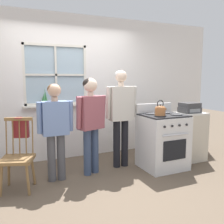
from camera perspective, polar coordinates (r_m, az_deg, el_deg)
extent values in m
plane|color=brown|center=(3.79, -3.29, -16.08)|extent=(16.00, 16.00, 0.00)
cube|color=white|center=(5.52, 8.49, 5.85)|extent=(2.89, 0.06, 2.70)
cube|color=white|center=(4.84, -12.34, -4.44)|extent=(1.15, 0.06, 1.04)
cube|color=white|center=(4.82, -13.04, 18.22)|extent=(1.15, 0.06, 0.56)
cube|color=silver|center=(4.69, -12.32, 1.40)|extent=(1.21, 0.10, 0.03)
cube|color=#9EB7C6|center=(4.75, -12.75, 8.30)|extent=(1.09, 0.01, 1.04)
cube|color=silver|center=(4.72, -12.68, 8.31)|extent=(0.04, 0.02, 1.10)
cube|color=silver|center=(4.72, -12.68, 8.31)|extent=(1.15, 0.02, 0.04)
cube|color=silver|center=(4.63, -19.48, 8.06)|extent=(0.04, 0.03, 1.10)
cube|color=silver|center=(4.86, -6.19, 8.43)|extent=(0.04, 0.03, 1.10)
cube|color=silver|center=(4.75, -12.88, 14.70)|extent=(1.15, 0.03, 0.04)
cube|color=silver|center=(4.74, -12.49, 1.90)|extent=(1.15, 0.03, 0.04)
cube|color=olive|center=(3.67, -20.88, -10.11)|extent=(0.53, 0.51, 0.04)
cylinder|color=olive|center=(3.66, -24.03, -14.18)|extent=(0.08, 0.06, 0.42)
cylinder|color=olive|center=(3.56, -18.67, -14.49)|extent=(0.06, 0.08, 0.42)
cylinder|color=olive|center=(3.94, -22.52, -12.49)|extent=(0.06, 0.08, 0.42)
cylinder|color=olive|center=(3.85, -17.56, -12.71)|extent=(0.08, 0.06, 0.42)
cylinder|color=olive|center=(3.82, -23.01, -5.56)|extent=(0.04, 0.07, 0.51)
cylinder|color=olive|center=(3.79, -21.70, -5.58)|extent=(0.04, 0.07, 0.51)
cylinder|color=olive|center=(3.76, -20.38, -5.60)|extent=(0.04, 0.07, 0.51)
cylinder|color=olive|center=(3.74, -19.05, -5.61)|extent=(0.04, 0.07, 0.51)
cylinder|color=olive|center=(3.72, -17.69, -5.63)|extent=(0.04, 0.07, 0.51)
cube|color=olive|center=(3.71, -20.58, -1.51)|extent=(0.37, 0.16, 0.04)
cylinder|color=#4C4C51|center=(3.87, -13.66, -10.20)|extent=(0.12, 0.12, 0.70)
cylinder|color=#4C4C51|center=(3.90, -11.54, -10.02)|extent=(0.12, 0.12, 0.70)
cube|color=#6B84B7|center=(3.74, -12.87, -1.36)|extent=(0.38, 0.21, 0.49)
cylinder|color=#6B84B7|center=(3.69, -16.27, -1.31)|extent=(0.08, 0.11, 0.46)
cylinder|color=#6B84B7|center=(3.77, -9.46, -0.90)|extent=(0.08, 0.11, 0.46)
cylinder|color=tan|center=(3.71, -13.00, 2.87)|extent=(0.10, 0.10, 0.06)
sphere|color=tan|center=(3.70, -13.07, 4.82)|extent=(0.19, 0.19, 0.19)
ellipsoid|color=brown|center=(3.71, -13.12, 5.10)|extent=(0.20, 0.20, 0.16)
cylinder|color=#384766|center=(4.01, -5.67, -9.14)|extent=(0.12, 0.12, 0.74)
cylinder|color=#384766|center=(4.10, -3.94, -8.74)|extent=(0.12, 0.12, 0.74)
cube|color=#934C56|center=(3.92, -4.90, -0.13)|extent=(0.45, 0.33, 0.52)
cylinder|color=#934C56|center=(3.76, -7.56, -0.19)|extent=(0.11, 0.13, 0.48)
cylinder|color=#934C56|center=(4.05, -2.09, 0.46)|extent=(0.11, 0.13, 0.48)
cylinder|color=beige|center=(3.89, -4.95, 4.11)|extent=(0.10, 0.10, 0.06)
sphere|color=beige|center=(3.88, -4.97, 6.16)|extent=(0.22, 0.22, 0.22)
ellipsoid|color=black|center=(3.89, -5.12, 6.45)|extent=(0.22, 0.22, 0.18)
cylinder|color=black|center=(4.31, 1.08, -7.30)|extent=(0.12, 0.12, 0.82)
cylinder|color=black|center=(4.38, 2.92, -7.08)|extent=(0.12, 0.12, 0.82)
cube|color=beige|center=(4.22, 2.05, 1.98)|extent=(0.40, 0.22, 0.57)
cylinder|color=beige|center=(4.10, -0.83, 2.14)|extent=(0.08, 0.11, 0.53)
cylinder|color=beige|center=(4.30, 5.03, 2.38)|extent=(0.08, 0.11, 0.53)
cylinder|color=beige|center=(4.20, 2.07, 6.36)|extent=(0.10, 0.10, 0.07)
sphere|color=beige|center=(4.19, 2.08, 8.17)|extent=(0.20, 0.20, 0.20)
ellipsoid|color=silver|center=(4.21, 2.00, 8.41)|extent=(0.20, 0.20, 0.16)
cube|color=silver|center=(4.36, 11.52, -6.74)|extent=(0.71, 0.64, 0.90)
cube|color=black|center=(4.27, 11.69, -0.73)|extent=(0.70, 0.61, 0.02)
cylinder|color=#2D2D30|center=(4.07, 10.92, -0.86)|extent=(0.20, 0.20, 0.02)
cylinder|color=#2D2D30|center=(4.26, 14.45, -0.58)|extent=(0.20, 0.20, 0.02)
cylinder|color=#2D2D30|center=(4.28, 8.95, -0.39)|extent=(0.20, 0.20, 0.02)
cylinder|color=#2D2D30|center=(4.46, 12.40, -0.14)|extent=(0.20, 0.20, 0.02)
cube|color=silver|center=(4.49, 9.55, 0.94)|extent=(0.71, 0.06, 0.16)
cube|color=black|center=(4.12, 14.16, -8.45)|extent=(0.44, 0.01, 0.32)
cylinder|color=silver|center=(4.05, 14.46, -5.09)|extent=(0.50, 0.02, 0.02)
cylinder|color=#232326|center=(3.90, 11.96, -3.33)|extent=(0.04, 0.02, 0.04)
cylinder|color=#232326|center=(3.98, 13.62, -3.15)|extent=(0.04, 0.02, 0.04)
cylinder|color=#232326|center=(4.07, 15.20, -2.96)|extent=(0.04, 0.02, 0.04)
cylinder|color=#232326|center=(4.16, 16.72, -2.79)|extent=(0.04, 0.02, 0.04)
cylinder|color=#A86638|center=(4.06, 10.95, 0.10)|extent=(0.17, 0.17, 0.12)
ellipsoid|color=#A86638|center=(4.05, 10.97, 0.94)|extent=(0.16, 0.16, 0.07)
sphere|color=black|center=(4.04, 10.99, 1.57)|extent=(0.03, 0.03, 0.03)
cylinder|color=#A86638|center=(4.10, 11.88, 0.41)|extent=(0.08, 0.03, 0.07)
torus|color=black|center=(4.04, 11.00, 1.85)|extent=(0.12, 0.01, 0.12)
cylinder|color=#935B3D|center=(4.63, -15.14, 1.90)|extent=(0.16, 0.16, 0.08)
cylinder|color=#33261C|center=(4.62, -15.16, 2.28)|extent=(0.14, 0.14, 0.01)
cone|color=#388447|center=(4.63, -14.97, 3.90)|extent=(0.07, 0.05, 0.25)
cone|color=#388447|center=(4.63, -15.45, 3.26)|extent=(0.06, 0.06, 0.15)
cone|color=#388447|center=(4.59, -15.19, 3.40)|extent=(0.04, 0.09, 0.17)
cube|color=maroon|center=(3.83, -20.12, -3.58)|extent=(0.24, 0.16, 0.26)
torus|color=maroon|center=(3.72, -20.55, -1.25)|extent=(0.16, 0.16, 0.01)
cube|color=beige|center=(4.91, 16.90, -5.45)|extent=(0.55, 0.50, 0.87)
cube|color=beige|center=(4.83, 17.11, -0.24)|extent=(0.55, 0.50, 0.03)
cube|color=#38383A|center=(4.80, 17.30, 0.49)|extent=(0.34, 0.28, 0.10)
cube|color=#38383A|center=(4.79, 17.34, 1.56)|extent=(0.32, 0.27, 0.08)
cube|color=gray|center=(4.70, 18.45, 0.28)|extent=(0.24, 0.01, 0.06)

